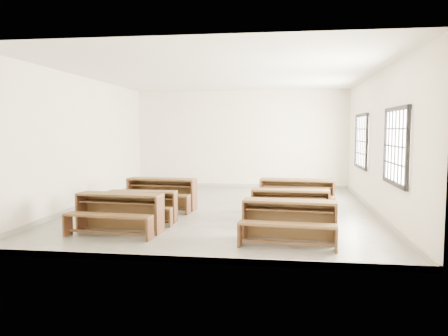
# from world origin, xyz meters

# --- Properties ---
(room) EXTENTS (8.50, 8.50, 3.20)m
(room) POSITION_xyz_m (0.09, 0.00, 2.14)
(room) COLOR gray
(room) RESTS_ON ground
(desk_set_0) EXTENTS (1.67, 0.96, 0.73)m
(desk_set_0) POSITION_xyz_m (-1.63, -2.56, 0.42)
(desk_set_0) COLOR brown
(desk_set_0) RESTS_ON ground
(desk_set_1) EXTENTS (1.45, 0.80, 0.64)m
(desk_set_1) POSITION_xyz_m (-1.50, -1.61, 0.37)
(desk_set_1) COLOR brown
(desk_set_1) RESTS_ON ground
(desk_set_2) EXTENTS (1.71, 0.98, 0.74)m
(desk_set_2) POSITION_xyz_m (-1.50, -0.16, 0.43)
(desk_set_2) COLOR brown
(desk_set_2) RESTS_ON ground
(desk_set_3) EXTENTS (1.64, 0.95, 0.71)m
(desk_set_3) POSITION_xyz_m (1.50, -2.86, 0.41)
(desk_set_3) COLOR brown
(desk_set_3) RESTS_ON ground
(desk_set_4) EXTENTS (1.56, 0.81, 0.70)m
(desk_set_4) POSITION_xyz_m (1.54, -1.42, 0.41)
(desk_set_4) COLOR brown
(desk_set_4) RESTS_ON ground
(desk_set_5) EXTENTS (1.75, 0.99, 0.76)m
(desk_set_5) POSITION_xyz_m (1.71, -0.07, 0.45)
(desk_set_5) COLOR brown
(desk_set_5) RESTS_ON ground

